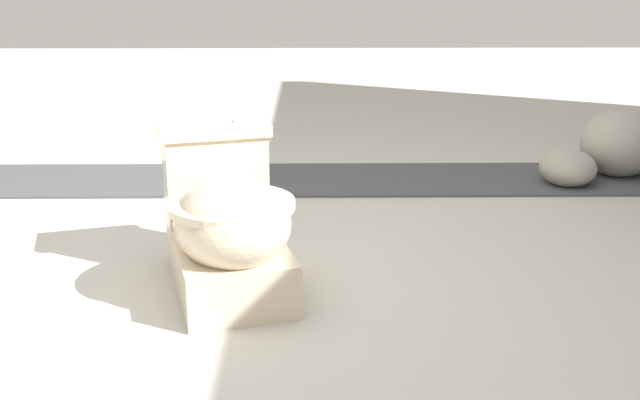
# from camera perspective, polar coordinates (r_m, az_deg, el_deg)

# --- Properties ---
(ground_plane) EXTENTS (14.00, 14.00, 0.00)m
(ground_plane) POSITION_cam_1_polar(r_m,az_deg,el_deg) (2.51, -6.25, -6.53)
(ground_plane) COLOR beige
(gravel_strip) EXTENTS (0.56, 8.00, 0.01)m
(gravel_strip) POSITION_cam_1_polar(r_m,az_deg,el_deg) (3.67, 3.33, 1.59)
(gravel_strip) COLOR #4C4C51
(gravel_strip) RESTS_ON ground
(toilet) EXTENTS (0.71, 0.53, 0.52)m
(toilet) POSITION_cam_1_polar(r_m,az_deg,el_deg) (2.42, -7.10, -1.85)
(toilet) COLOR beige
(toilet) RESTS_ON ground
(boulder_near) EXTENTS (0.54, 0.56, 0.33)m
(boulder_near) POSITION_cam_1_polar(r_m,az_deg,el_deg) (3.99, 21.97, 4.04)
(boulder_near) COLOR #ADA899
(boulder_near) RESTS_ON ground
(boulder_far) EXTENTS (0.33, 0.31, 0.18)m
(boulder_far) POSITION_cam_1_polar(r_m,az_deg,el_deg) (3.75, 18.36, 2.36)
(boulder_far) COLOR #ADA899
(boulder_far) RESTS_ON ground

